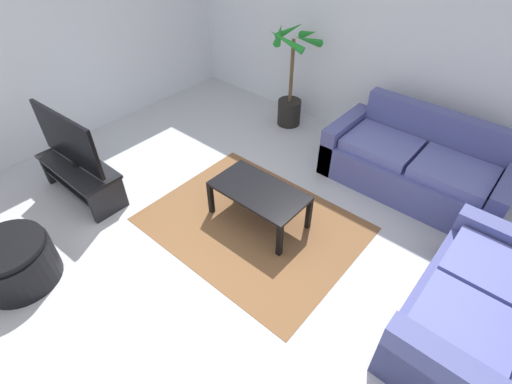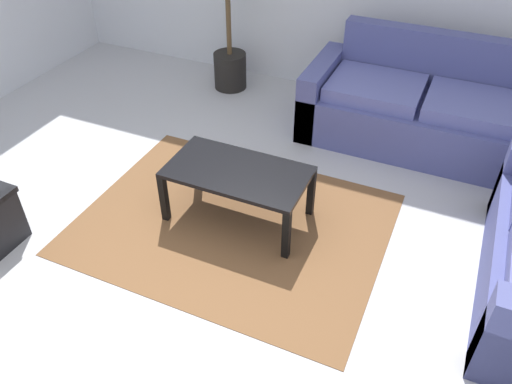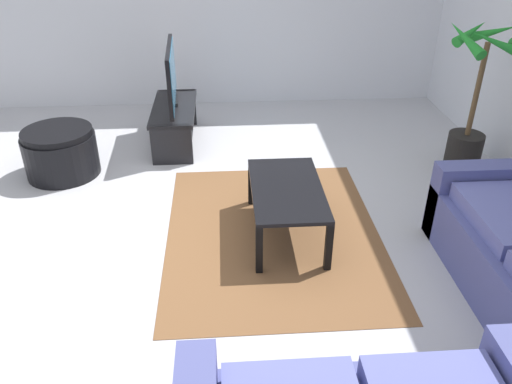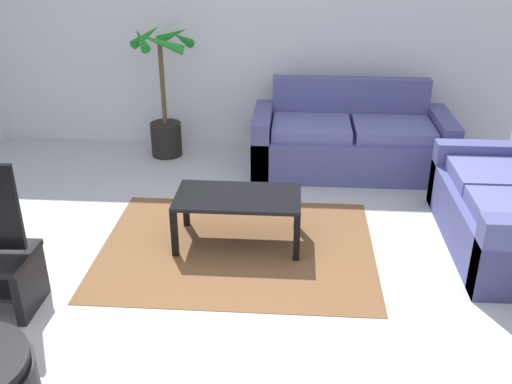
{
  "view_description": "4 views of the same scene",
  "coord_description": "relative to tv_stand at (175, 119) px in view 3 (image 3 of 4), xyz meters",
  "views": [
    {
      "loc": [
        2.0,
        -1.59,
        2.93
      ],
      "look_at": [
        0.25,
        0.45,
        0.63
      ],
      "focal_mm": 26.42,
      "sensor_mm": 36.0,
      "label": 1
    },
    {
      "loc": [
        1.4,
        -1.92,
        2.54
      ],
      "look_at": [
        0.33,
        0.46,
        0.46
      ],
      "focal_mm": 35.86,
      "sensor_mm": 36.0,
      "label": 2
    },
    {
      "loc": [
        3.48,
        0.2,
        2.37
      ],
      "look_at": [
        0.14,
        0.43,
        0.42
      ],
      "focal_mm": 35.85,
      "sensor_mm": 36.0,
      "label": 3
    },
    {
      "loc": [
        0.53,
        -3.44,
        2.43
      ],
      "look_at": [
        0.24,
        0.68,
        0.46
      ],
      "focal_mm": 40.46,
      "sensor_mm": 36.0,
      "label": 4
    }
  ],
  "objects": [
    {
      "name": "tv_stand",
      "position": [
        0.0,
        0.0,
        0.0
      ],
      "size": [
        1.1,
        0.45,
        0.42
      ],
      "color": "black",
      "rests_on": "ground"
    },
    {
      "name": "potted_palm",
      "position": [
        0.85,
        2.86,
        0.29
      ],
      "size": [
        0.66,
        0.68,
        1.44
      ],
      "color": "black",
      "rests_on": "ground"
    },
    {
      "name": "tv",
      "position": [
        -0.0,
        0.0,
        0.48
      ],
      "size": [
        1.07,
        0.1,
        0.64
      ],
      "color": "black",
      "rests_on": "tv_stand"
    },
    {
      "name": "coffee_table",
      "position": [
        1.83,
        0.99,
        0.09
      ],
      "size": [
        1.0,
        0.55,
        0.42
      ],
      "color": "black",
      "rests_on": "ground"
    },
    {
      "name": "ground_plane",
      "position": [
        1.74,
        0.32,
        -0.28
      ],
      "size": [
        6.6,
        6.6,
        0.0
      ],
      "primitive_type": "plane",
      "color": "#B2B2B7"
    },
    {
      "name": "area_rug",
      "position": [
        1.83,
        0.89,
        -0.27
      ],
      "size": [
        2.2,
        1.7,
        0.01
      ],
      "primitive_type": "cube",
      "color": "brown",
      "rests_on": "ground"
    },
    {
      "name": "ottoman",
      "position": [
        0.66,
        -1.05,
        -0.05
      ],
      "size": [
        0.69,
        0.69,
        0.46
      ],
      "color": "black",
      "rests_on": "ground"
    }
  ]
}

